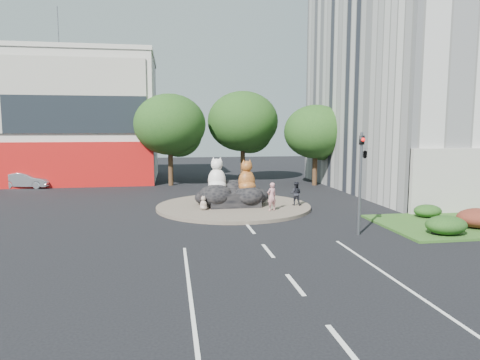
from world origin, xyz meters
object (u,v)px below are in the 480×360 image
object	(u,v)px
pedestrian_dark	(296,193)
litter_bin	(437,227)
parked_car	(26,180)
kitten_calico	(203,203)
kitten_white	(258,199)
cat_tabby	(247,176)
cat_white	(217,174)
pedestrian_pink	(272,197)

from	to	relation	value
pedestrian_dark	litter_bin	distance (m)	9.41
pedestrian_dark	parked_car	distance (m)	24.22
pedestrian_dark	kitten_calico	bearing A→B (deg)	29.59
kitten_white	parked_car	size ratio (longest dim) A/B	0.21
cat_tabby	litter_bin	distance (m)	11.71
cat_tabby	litter_bin	world-z (taller)	cat_tabby
cat_tabby	parked_car	xyz separation A→B (m)	(-17.28, 12.56, -1.48)
cat_white	kitten_white	xyz separation A→B (m)	(2.53, -0.84, -1.59)
cat_tabby	litter_bin	bearing A→B (deg)	-58.66
cat_tabby	pedestrian_dark	world-z (taller)	cat_tabby
parked_car	cat_tabby	bearing A→B (deg)	-115.43
pedestrian_pink	pedestrian_dark	world-z (taller)	pedestrian_pink
litter_bin	cat_white	bearing A→B (deg)	136.52
kitten_white	pedestrian_pink	bearing A→B (deg)	-102.95
cat_tabby	kitten_calico	xyz separation A→B (m)	(-2.89, -1.04, -1.51)
pedestrian_dark	parked_car	size ratio (longest dim) A/B	0.37
kitten_calico	pedestrian_pink	bearing A→B (deg)	34.39
cat_tabby	pedestrian_dark	bearing A→B (deg)	-17.89
kitten_white	litter_bin	xyz separation A→B (m)	(7.08, -8.28, -0.14)
parked_car	kitten_calico	bearing A→B (deg)	-122.80
kitten_calico	kitten_white	size ratio (longest dim) A/B	1.03
kitten_calico	litter_bin	world-z (taller)	kitten_calico
kitten_calico	pedestrian_pink	size ratio (longest dim) A/B	0.52
kitten_calico	pedestrian_pink	world-z (taller)	pedestrian_pink
cat_white	litter_bin	size ratio (longest dim) A/B	3.07
parked_car	pedestrian_pink	bearing A→B (deg)	-117.48
kitten_calico	pedestrian_dark	xyz separation A→B (m)	(6.06, 0.63, 0.32)
parked_car	kitten_white	bearing A→B (deg)	-115.16
pedestrian_pink	parked_car	bearing A→B (deg)	-60.78
cat_white	pedestrian_dark	size ratio (longest dim) A/B	1.46
cat_tabby	pedestrian_dark	xyz separation A→B (m)	(3.18, -0.41, -1.19)
cat_tabby	kitten_calico	bearing A→B (deg)	-170.70
kitten_white	pedestrian_dark	xyz separation A→B (m)	(2.52, -0.06, 0.34)
cat_white	kitten_calico	distance (m)	2.42
parked_car	litter_bin	size ratio (longest dim) A/B	5.65
litter_bin	cat_tabby	bearing A→B (deg)	131.90
pedestrian_dark	litter_bin	bearing A→B (deg)	142.65
pedestrian_dark	litter_bin	xyz separation A→B (m)	(4.56, -8.21, -0.48)
cat_tabby	parked_car	distance (m)	21.41
litter_bin	pedestrian_pink	bearing A→B (deg)	134.24
cat_white	cat_tabby	bearing A→B (deg)	0.74
pedestrian_pink	litter_bin	xyz separation A→B (m)	(6.53, -6.71, -0.57)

